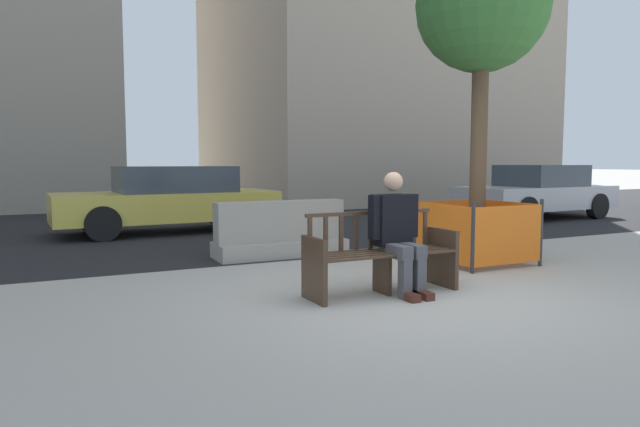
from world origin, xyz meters
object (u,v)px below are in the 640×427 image
street_tree (482,9)px  car_sedan_mid (537,192)px  car_taxi_near (169,199)px  jersey_barrier_centre (281,234)px  street_bench (381,257)px  construction_fence (477,230)px  seated_person (397,230)px

street_tree → car_sedan_mid: bearing=36.2°
car_taxi_near → jersey_barrier_centre: bearing=-76.9°
jersey_barrier_centre → car_sedan_mid: (8.02, 2.47, 0.32)m
car_taxi_near → street_bench: bearing=-82.1°
street_tree → construction_fence: bearing=180.0°
street_bench → construction_fence: construction_fence is taller
jersey_barrier_centre → car_sedan_mid: size_ratio=0.47×
seated_person → car_sedan_mid: (7.82, 5.27, -0.02)m
seated_person → street_tree: bearing=26.9°
street_bench → street_tree: 3.96m
street_bench → street_tree: street_tree is taller
street_tree → car_sedan_mid: (5.75, 4.22, -2.84)m
street_tree → car_taxi_near: street_tree is taller
construction_fence → car_taxi_near: 6.34m
street_tree → jersey_barrier_centre: bearing=142.4°
seated_person → construction_fence: seated_person is taller
street_bench → street_tree: size_ratio=0.38×
jersey_barrier_centre → street_tree: (2.27, -1.75, 3.17)m
car_taxi_near → car_sedan_mid: bearing=-8.2°
seated_person → car_sedan_mid: size_ratio=0.31×
street_bench → car_taxi_near: (-0.90, 6.50, 0.28)m
jersey_barrier_centre → seated_person: bearing=-85.9°
car_taxi_near → car_sedan_mid: 8.99m
street_bench → construction_fence: bearing=23.9°
seated_person → car_sedan_mid: 9.43m
car_sedan_mid → street_bench: bearing=-146.9°
street_bench → car_sedan_mid: (7.99, 5.21, 0.27)m
street_bench → seated_person: seated_person is taller
jersey_barrier_centre → street_tree: bearing=-37.6°
seated_person → car_taxi_near: car_taxi_near is taller
car_sedan_mid → car_taxi_near: bearing=171.8°
seated_person → street_tree: size_ratio=0.29×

